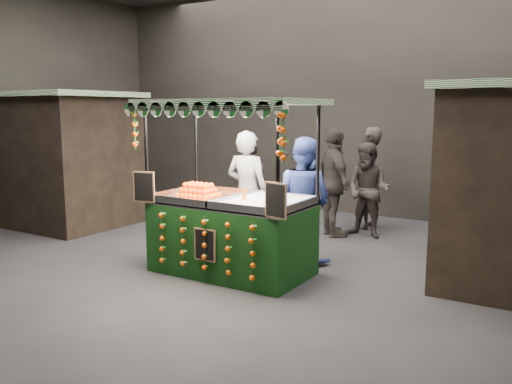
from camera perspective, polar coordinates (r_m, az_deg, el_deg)
The scene contains 12 objects.
ground at distance 7.74m, azimuth -5.54°, elevation -8.16°, with size 12.00×12.00×0.00m, color black.
market_hall at distance 7.49m, azimuth -5.94°, elevation 17.44°, with size 12.10×10.10×5.05m.
neighbour_stall_left at distance 11.29m, azimuth -20.55°, elevation 3.46°, with size 3.00×2.20×2.60m.
juice_stall at distance 7.29m, azimuth -2.75°, elevation -3.13°, with size 2.48×1.46×2.40m.
vendor_grey at distance 8.34m, azimuth -0.96°, elevation -0.02°, with size 0.74×0.51×1.94m.
vendor_blue at distance 7.90m, azimuth 5.20°, elevation -0.82°, with size 1.03×0.87×1.87m.
shopper_0 at distance 10.32m, azimuth -0.62°, elevation 1.00°, with size 0.65×0.46×1.70m.
shopper_1 at distance 9.58m, azimuth 11.99°, elevation 0.18°, with size 0.89×0.72×1.69m.
shopper_2 at distance 9.52m, azimuth 8.41°, elevation 1.00°, with size 1.15×1.14×1.95m.
shopper_3 at distance 9.92m, azimuth 23.72°, elevation -0.05°, with size 1.27×1.06×1.71m.
shopper_4 at distance 12.36m, azimuth -15.36°, elevation 1.75°, with size 0.81×0.55×1.60m.
shopper_6 at distance 10.30m, azimuth 12.02°, elevation 1.47°, with size 0.47×0.71×1.94m.
Camera 1 is at (4.50, -5.87, 2.26)m, focal length 37.03 mm.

